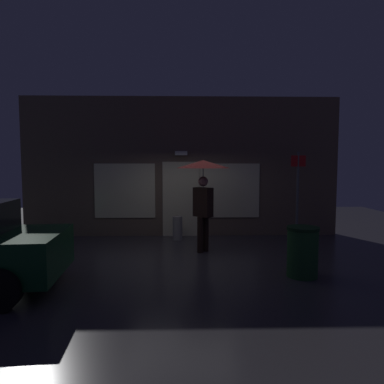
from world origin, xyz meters
TOP-DOWN VIEW (x-y plane):
  - ground_plane at (0.00, 0.00)m, footprint 18.00×18.00m
  - building_facade at (-0.00, 2.35)m, footprint 9.31×0.48m
  - person_with_umbrella at (0.53, 0.26)m, footprint 1.29×1.29m
  - street_sign_post at (3.19, 1.36)m, footprint 0.40×0.07m
  - sidewalk_bollard at (-0.11, 1.64)m, footprint 0.27×0.27m
  - trash_bin at (2.32, -1.67)m, footprint 0.60×0.60m

SIDE VIEW (x-z plane):
  - ground_plane at x=0.00m, z-range 0.00..0.00m
  - sidewalk_bollard at x=-0.11m, z-range 0.00..0.67m
  - trash_bin at x=2.32m, z-range 0.00..0.96m
  - street_sign_post at x=3.19m, z-range 0.16..2.63m
  - person_with_umbrella at x=0.53m, z-range 0.70..2.93m
  - building_facade at x=0.00m, z-range -0.02..4.08m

